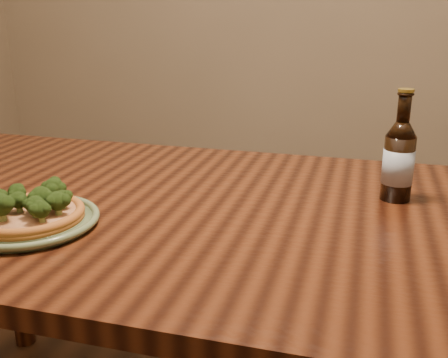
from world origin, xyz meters
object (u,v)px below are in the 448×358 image
(table, at_px, (171,241))
(pizza, at_px, (28,210))
(plate, at_px, (29,221))
(beer_bottle, at_px, (399,160))

(table, height_order, pizza, pizza)
(table, bearing_deg, plate, -136.94)
(plate, bearing_deg, beer_bottle, 26.88)
(plate, height_order, pizza, pizza)
(table, distance_m, pizza, 0.31)
(pizza, height_order, beer_bottle, beer_bottle)
(beer_bottle, bearing_deg, plate, -153.02)
(table, xyz_separation_m, plate, (-0.21, -0.20, 0.10))
(plate, bearing_deg, table, 43.06)
(beer_bottle, bearing_deg, pizza, -152.99)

